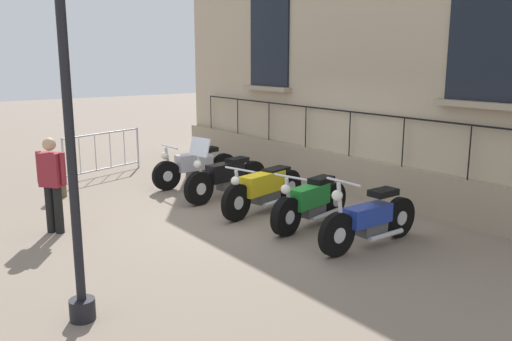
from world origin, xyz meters
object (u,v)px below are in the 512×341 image
Objects in this scene: motorcycle_green at (311,203)px; crowd_barrier at (103,152)px; motorcycle_blue at (369,220)px; motorcycle_silver at (196,167)px; pedestrian_standing at (52,180)px; bollard at (60,176)px; motorcycle_yellow at (264,188)px; motorcycle_black at (226,177)px; lamppost at (65,65)px.

motorcycle_green is 0.92× the size of crowd_barrier.
crowd_barrier is (1.40, -7.27, 0.15)m from motorcycle_blue.
motorcycle_silver is 3.85m from pedestrian_standing.
motorcycle_blue is 5.07m from pedestrian_standing.
pedestrian_standing is (0.76, 2.29, 0.44)m from bollard.
motorcycle_yellow is 4.31m from bollard.
bollard is (2.75, -0.77, 0.01)m from motorcycle_silver.
pedestrian_standing is (3.65, -3.49, 0.46)m from motorcycle_blue.
motorcycle_silver is at bearing 164.30° from bollard.
bollard is at bearing -108.40° from pedestrian_standing.
motorcycle_yellow is at bearing -86.52° from motorcycle_blue.
motorcycle_black is 1.00× the size of crowd_barrier.
bollard is 0.55× the size of pedestrian_standing.
motorcycle_black is at bearing 108.66° from crowd_barrier.
crowd_barrier reaches higher than motorcycle_green.
motorcycle_green is 6.14m from crowd_barrier.
motorcycle_black is (0.05, 1.33, 0.01)m from motorcycle_silver.
motorcycle_silver is 0.99× the size of crowd_barrier.
motorcycle_yellow is at bearing 163.32° from pedestrian_standing.
crowd_barrier is at bearing -112.40° from lamppost.
motorcycle_green reaches higher than motorcycle_silver.
motorcycle_blue is at bearing 176.51° from lamppost.
motorcycle_green reaches higher than bollard.
crowd_barrier is at bearing -79.10° from motorcycle_blue.
pedestrian_standing reaches higher than motorcycle_black.
motorcycle_black is at bearing -177.00° from pedestrian_standing.
motorcycle_black is at bearing 87.75° from motorcycle_silver.
motorcycle_blue is 0.95× the size of crowd_barrier.
motorcycle_yellow is at bearing 89.65° from motorcycle_silver.
motorcycle_green is at bearing 93.68° from motorcycle_black.
motorcycle_black is 1.37× the size of pedestrian_standing.
motorcycle_blue is at bearing 100.90° from crowd_barrier.
motorcycle_blue reaches higher than crowd_barrier.
pedestrian_standing is (-0.64, -3.23, -1.86)m from lamppost.
pedestrian_standing is at bearing -16.68° from motorcycle_yellow.
crowd_barrier reaches higher than motorcycle_silver.
motorcycle_silver is 3.72m from motorcycle_green.
motorcycle_yellow is 1.06× the size of motorcycle_blue.
motorcycle_black is 3.68m from motorcycle_blue.
motorcycle_green is 0.97× the size of motorcycle_blue.
lamppost reaches higher than pedestrian_standing.
motorcycle_black is 1.23m from motorcycle_yellow.
crowd_barrier is at bearing -77.12° from motorcycle_green.
motorcycle_blue is (-0.15, 2.44, -0.02)m from motorcycle_yellow.
motorcycle_green is at bearing 122.44° from bollard.
motorcycle_green is at bearing 91.56° from motorcycle_silver.
motorcycle_green is at bearing 102.88° from crowd_barrier.
pedestrian_standing is at bearing 3.00° from motorcycle_black.
pedestrian_standing reaches higher than motorcycle_yellow.
motorcycle_silver is 2.86m from bollard.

